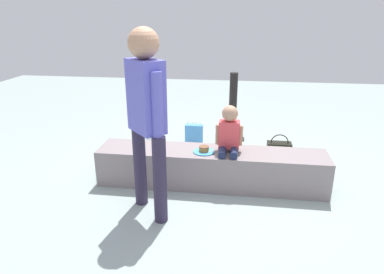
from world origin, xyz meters
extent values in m
plane|color=#92A19E|center=(0.00, 0.00, 0.00)|extent=(12.00, 12.00, 0.00)
cube|color=gray|center=(0.00, 0.00, 0.19)|extent=(2.38, 0.44, 0.39)
cylinder|color=#192243|center=(0.12, -0.09, 0.42)|extent=(0.08, 0.25, 0.08)
cylinder|color=#192243|center=(0.24, -0.09, 0.42)|extent=(0.08, 0.25, 0.08)
cube|color=#E3454A|center=(0.18, 0.03, 0.57)|extent=(0.21, 0.13, 0.28)
sphere|color=tan|center=(0.18, 0.03, 0.79)|extent=(0.16, 0.16, 0.16)
cylinder|color=tan|center=(0.06, 0.03, 0.56)|extent=(0.05, 0.05, 0.21)
cylinder|color=tan|center=(0.29, 0.03, 0.56)|extent=(0.05, 0.05, 0.21)
cylinder|color=#2B243D|center=(-0.38, -0.75, 0.39)|extent=(0.12, 0.12, 0.79)
cylinder|color=#2B243D|center=(-0.63, -0.48, 0.39)|extent=(0.12, 0.12, 0.79)
cube|color=#5A59C3|center=(-0.50, -0.61, 1.09)|extent=(0.38, 0.38, 0.60)
sphere|color=tan|center=(-0.50, -0.61, 1.52)|extent=(0.25, 0.25, 0.25)
cylinder|color=#5A59C3|center=(-0.38, -0.74, 1.03)|extent=(0.09, 0.09, 0.57)
cylinder|color=#5A59C3|center=(-0.62, -0.48, 1.03)|extent=(0.09, 0.09, 0.57)
cylinder|color=#4CA5D8|center=(-0.07, -0.05, 0.39)|extent=(0.22, 0.22, 0.01)
cylinder|color=olive|center=(-0.07, -0.05, 0.42)|extent=(0.10, 0.10, 0.05)
cylinder|color=brown|center=(-0.07, -0.05, 0.45)|extent=(0.10, 0.10, 0.01)
cube|color=silver|center=(-0.01, -0.06, 0.40)|extent=(0.11, 0.04, 0.00)
cube|color=#4C99E0|center=(-0.33, 1.14, 0.14)|extent=(0.24, 0.10, 0.29)
torus|color=white|center=(-0.38, 1.14, 0.29)|extent=(0.09, 0.01, 0.09)
torus|color=white|center=(-0.28, 1.14, 0.29)|extent=(0.09, 0.01, 0.09)
cylinder|color=black|center=(0.18, 1.38, 0.02)|extent=(0.36, 0.36, 0.04)
cylinder|color=black|center=(0.18, 1.38, 0.51)|extent=(0.11, 0.11, 0.93)
cylinder|color=silver|center=(-0.40, 0.38, 0.08)|extent=(0.06, 0.06, 0.16)
cone|color=silver|center=(-0.40, 0.38, 0.18)|extent=(0.06, 0.06, 0.03)
cylinder|color=blue|center=(-0.40, 0.38, 0.20)|extent=(0.03, 0.03, 0.02)
cylinder|color=silver|center=(-0.95, 1.02, 0.07)|extent=(0.06, 0.06, 0.15)
cone|color=silver|center=(-0.95, 1.02, 0.16)|extent=(0.06, 0.06, 0.03)
cylinder|color=blue|center=(-0.95, 1.02, 0.18)|extent=(0.03, 0.03, 0.02)
cylinder|color=red|center=(-0.33, 0.71, 0.05)|extent=(0.07, 0.07, 0.10)
cube|color=white|center=(0.19, 0.90, 0.05)|extent=(0.30, 0.35, 0.11)
cube|color=black|center=(0.77, 0.69, 0.13)|extent=(0.29, 0.15, 0.25)
torus|color=black|center=(0.77, 0.69, 0.25)|extent=(0.21, 0.01, 0.21)
camera|label=1|loc=(0.26, -3.33, 1.75)|focal=32.41mm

